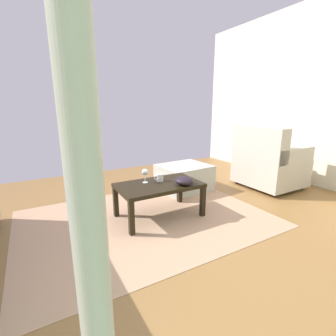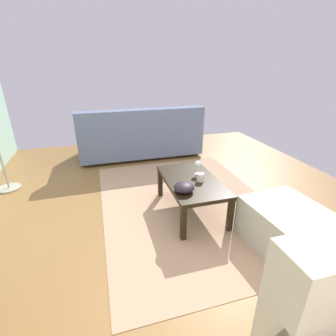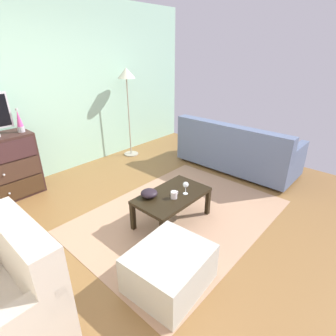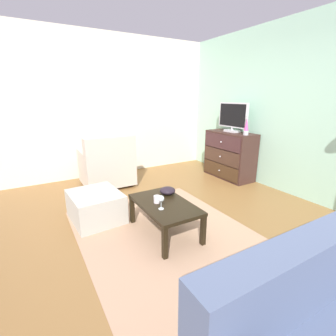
% 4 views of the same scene
% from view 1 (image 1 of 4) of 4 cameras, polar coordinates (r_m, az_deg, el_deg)
% --- Properties ---
extents(ground_plane, '(5.76, 5.00, 0.05)m').
position_cam_1_polar(ground_plane, '(2.68, 0.84, -13.06)').
color(ground_plane, brown).
extents(wall_plain_left, '(0.12, 5.00, 2.74)m').
position_cam_1_polar(wall_plain_left, '(4.37, 33.36, 14.13)').
color(wall_plain_left, silver).
rests_on(wall_plain_left, ground_plane).
extents(area_rug, '(2.60, 1.90, 0.01)m').
position_cam_1_polar(area_rug, '(2.75, -5.00, -11.76)').
color(area_rug, tan).
rests_on(area_rug, ground_plane).
extents(coffee_table, '(0.91, 0.54, 0.39)m').
position_cam_1_polar(coffee_table, '(2.68, -2.11, -4.68)').
color(coffee_table, black).
rests_on(coffee_table, ground_plane).
extents(wine_glass, '(0.07, 0.07, 0.16)m').
position_cam_1_polar(wine_glass, '(2.68, -5.46, -1.06)').
color(wine_glass, silver).
rests_on(wine_glass, coffee_table).
extents(mug, '(0.11, 0.08, 0.08)m').
position_cam_1_polar(mug, '(2.74, -1.94, -2.27)').
color(mug, silver).
rests_on(mug, coffee_table).
extents(bowl_decorative, '(0.20, 0.20, 0.09)m').
position_cam_1_polar(bowl_decorative, '(2.62, 3.82, -2.99)').
color(bowl_decorative, black).
rests_on(bowl_decorative, coffee_table).
extents(armchair, '(0.80, 0.85, 0.93)m').
position_cam_1_polar(armchair, '(3.97, 22.47, 1.06)').
color(armchair, '#332319').
rests_on(armchair, ground_plane).
extents(ottoman, '(0.74, 0.65, 0.38)m').
position_cam_1_polar(ottoman, '(3.59, 3.80, -2.25)').
color(ottoman, '#B3B1A3').
rests_on(ottoman, ground_plane).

